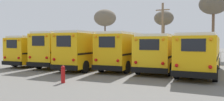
{
  "coord_description": "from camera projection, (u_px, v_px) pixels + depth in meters",
  "views": [
    {
      "loc": [
        8.86,
        -18.66,
        2.41
      ],
      "look_at": [
        0.0,
        0.31,
        1.64
      ],
      "focal_mm": 35.0,
      "sensor_mm": 36.0,
      "label": 1
    }
  ],
  "objects": [
    {
      "name": "ground_plane",
      "position": [
        111.0,
        68.0,
        20.73
      ],
      "size": [
        160.0,
        160.0,
        0.0
      ],
      "primitive_type": "plane",
      "color": "#66635E"
    },
    {
      "name": "school_bus_0",
      "position": [
        50.0,
        49.0,
        24.73
      ],
      "size": [
        2.6,
        10.76,
        3.04
      ],
      "color": "#EAAA0F",
      "rests_on": "ground"
    },
    {
      "name": "school_bus_1",
      "position": [
        70.0,
        48.0,
        22.76
      ],
      "size": [
        2.88,
        9.79,
        3.37
      ],
      "color": "yellow",
      "rests_on": "ground"
    },
    {
      "name": "school_bus_2",
      "position": [
        93.0,
        49.0,
        20.77
      ],
      "size": [
        2.79,
        9.69,
        3.34
      ],
      "color": "#EAAA0F",
      "rests_on": "ground"
    },
    {
      "name": "school_bus_3",
      "position": [
        130.0,
        49.0,
        20.91
      ],
      "size": [
        2.72,
        10.87,
        3.26
      ],
      "color": "#EAAA0F",
      "rests_on": "ground"
    },
    {
      "name": "school_bus_4",
      "position": [
        163.0,
        51.0,
        19.32
      ],
      "size": [
        2.8,
        10.1,
        3.02
      ],
      "color": "yellow",
      "rests_on": "ground"
    },
    {
      "name": "school_bus_5",
      "position": [
        201.0,
        52.0,
        17.11
      ],
      "size": [
        2.87,
        10.27,
        3.01
      ],
      "color": "#EAAA0F",
      "rests_on": "ground"
    },
    {
      "name": "utility_pole",
      "position": [
        162.0,
        31.0,
        28.64
      ],
      "size": [
        1.8,
        0.29,
        7.58
      ],
      "color": "#75604C",
      "rests_on": "ground"
    },
    {
      "name": "bare_tree_0",
      "position": [
        105.0,
        18.0,
        39.59
      ],
      "size": [
        4.04,
        4.04,
        8.4
      ],
      "color": "brown",
      "rests_on": "ground"
    },
    {
      "name": "bare_tree_1",
      "position": [
        164.0,
        19.0,
        31.32
      ],
      "size": [
        2.77,
        2.77,
        6.94
      ],
      "color": "brown",
      "rests_on": "ground"
    },
    {
      "name": "bare_tree_2",
      "position": [
        214.0,
        4.0,
        31.8
      ],
      "size": [
        4.07,
        4.07,
        9.57
      ],
      "color": "brown",
      "rests_on": "ground"
    },
    {
      "name": "fence_line",
      "position": [
        136.0,
        54.0,
        27.35
      ],
      "size": [
        23.97,
        0.06,
        1.42
      ],
      "color": "#939399",
      "rests_on": "ground"
    },
    {
      "name": "fire_hydrant",
      "position": [
        63.0,
        74.0,
        12.96
      ],
      "size": [
        0.24,
        0.24,
        1.03
      ],
      "color": "#B21414",
      "rests_on": "ground"
    }
  ]
}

